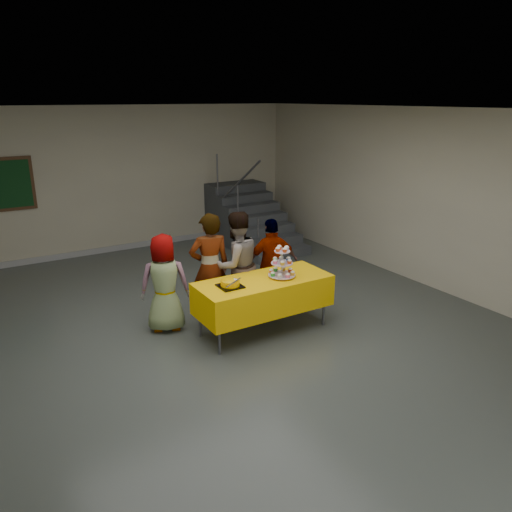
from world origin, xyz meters
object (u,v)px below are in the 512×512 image
Objects in this scene: bake_table at (263,294)px; schoolchild_c at (236,265)px; schoolchild_b at (210,268)px; schoolchild_d at (272,264)px; staircase at (248,221)px; bear_cake at (230,283)px; schoolchild_a at (165,283)px; cupcake_stand at (282,265)px.

bake_table is 1.18× the size of schoolchild_c.
schoolchild_b is 1.05m from schoolchild_d.
bear_cake is at bearing -122.98° from staircase.
bake_table is 0.78× the size of staircase.
schoolchild_a is 1.09m from schoolchild_c.
schoolchild_b reaches higher than schoolchild_d.
bear_cake is 0.70m from schoolchild_b.
schoolchild_a is 1.72m from schoolchild_d.
staircase is at bearing -113.50° from schoolchild_a.
bake_table is at bearing 168.10° from schoolchild_a.
bear_cake is at bearing 53.23° from schoolchild_c.
bake_table is 0.59m from bear_cake.
schoolchild_d is at bearing 178.47° from schoolchild_c.
schoolchild_c reaches higher than cupcake_stand.
staircase is at bearing -124.75° from schoolchild_c.
schoolchild_d is (1.09, 0.68, -0.12)m from bear_cake.
schoolchild_d reaches higher than schoolchild_a.
schoolchild_c reaches higher than bake_table.
schoolchild_a is at bearing 13.28° from schoolchild_d.
staircase reaches higher than cupcake_stand.
bake_table is 1.16× the size of schoolchild_b.
schoolchild_d is 3.69m from staircase.
staircase reaches higher than schoolchild_a.
bake_table is at bearing 137.28° from schoolchild_b.
schoolchild_d reaches higher than bear_cake.
schoolchild_d is 0.59× the size of staircase.
staircase is (3.24, 3.27, -0.21)m from schoolchild_a.
schoolchild_a is 0.58× the size of staircase.
schoolchild_a is 0.86× the size of schoolchild_b.
bear_cake is 0.22× the size of schoolchild_c.
staircase reaches higher than schoolchild_d.
bear_cake is at bearing -178.66° from bake_table.
schoolchild_b is at bearing -5.59° from schoolchild_c.
cupcake_stand is 0.19× the size of staircase.
staircase is (2.62, 4.03, -0.34)m from bear_cake.
bear_cake is (-0.52, -0.01, 0.27)m from bake_table.
bake_table is 1.33× the size of schoolchild_d.
schoolchild_b is at bearing 125.09° from bake_table.
schoolchild_a reaches higher than bear_cake.
cupcake_stand is 1.64m from schoolchild_a.
schoolchild_b is (0.67, -0.07, 0.12)m from schoolchild_a.
staircase reaches higher than schoolchild_c.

